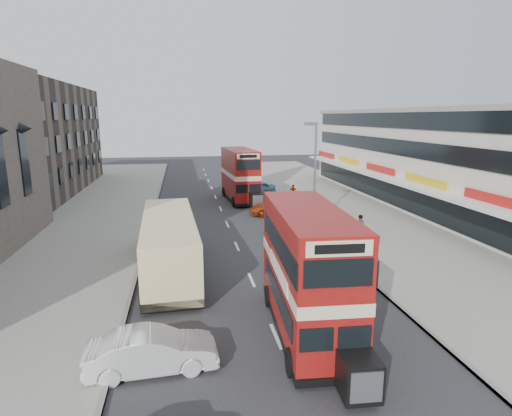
{
  "coord_description": "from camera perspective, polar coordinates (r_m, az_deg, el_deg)",
  "views": [
    {
      "loc": [
        -3.43,
        -12.91,
        8.56
      ],
      "look_at": [
        0.08,
        7.03,
        4.14
      ],
      "focal_mm": 29.6,
      "sensor_mm": 36.0,
      "label": 1
    }
  ],
  "objects": [
    {
      "name": "car_right_a",
      "position": [
        31.75,
        6.36,
        -2.06
      ],
      "size": [
        5.05,
        2.19,
        1.45
      ],
      "primitive_type": "imported",
      "rotation": [
        0.0,
        0.0,
        -1.6
      ],
      "color": "maroon",
      "rests_on": "ground"
    },
    {
      "name": "cyclist",
      "position": [
        32.52,
        5.26,
        -1.84
      ],
      "size": [
        0.9,
        1.93,
        1.95
      ],
      "rotation": [
        0.0,
        0.0,
        0.14
      ],
      "color": "gray",
      "rests_on": "ground"
    },
    {
      "name": "pedestrian_far",
      "position": [
        43.65,
        5.01,
        2.17
      ],
      "size": [
        0.9,
        0.39,
        1.52
      ],
      "primitive_type": "imported",
      "rotation": [
        0.0,
        0.0,
        0.02
      ],
      "color": "gray",
      "rests_on": "pavement_right"
    },
    {
      "name": "road_surface",
      "position": [
        34.17,
        -3.9,
        -2.22
      ],
      "size": [
        12.0,
        90.0,
        0.01
      ],
      "primitive_type": "cube",
      "color": "#28282B",
      "rests_on": "ground"
    },
    {
      "name": "bus_main",
      "position": [
        16.86,
        7.03,
        -8.5
      ],
      "size": [
        2.95,
        9.08,
        4.93
      ],
      "rotation": [
        0.0,
        0.0,
        3.08
      ],
      "color": "black",
      "rests_on": "ground"
    },
    {
      "name": "brick_terrace",
      "position": [
        54.25,
        -30.3,
        7.95
      ],
      "size": [
        14.0,
        28.0,
        12.0
      ],
      "primitive_type": "cube",
      "color": "#66594C",
      "rests_on": "ground"
    },
    {
      "name": "kerb_right",
      "position": [
        35.29,
        6.0,
        -1.67
      ],
      "size": [
        0.2,
        90.0,
        0.16
      ],
      "primitive_type": "cube",
      "color": "gray",
      "rests_on": "ground"
    },
    {
      "name": "pavement_left",
      "position": [
        35.05,
        -23.83,
        -2.78
      ],
      "size": [
        12.0,
        90.0,
        0.15
      ],
      "primitive_type": "cube",
      "color": "gray",
      "rests_on": "ground"
    },
    {
      "name": "ground",
      "position": [
        15.86,
        4.4,
        -20.39
      ],
      "size": [
        160.0,
        160.0,
        0.0
      ],
      "primitive_type": "plane",
      "color": "#28282B",
      "rests_on": "ground"
    },
    {
      "name": "street_lamp",
      "position": [
        32.69,
        7.86,
        5.56
      ],
      "size": [
        1.0,
        0.2,
        8.12
      ],
      "color": "slate",
      "rests_on": "ground"
    },
    {
      "name": "car_right_b",
      "position": [
        37.19,
        2.79,
        0.03
      ],
      "size": [
        4.96,
        2.72,
        1.32
      ],
      "primitive_type": "imported",
      "rotation": [
        0.0,
        0.0,
        -1.69
      ],
      "color": "#B83A12",
      "rests_on": "ground"
    },
    {
      "name": "kerb_left",
      "position": [
        34.09,
        -14.16,
        -2.49
      ],
      "size": [
        0.2,
        90.0,
        0.16
      ],
      "primitive_type": "cube",
      "color": "gray",
      "rests_on": "ground"
    },
    {
      "name": "car_right_c",
      "position": [
        47.28,
        0.15,
        2.74
      ],
      "size": [
        4.27,
        2.14,
        1.4
      ],
      "primitive_type": "imported",
      "rotation": [
        0.0,
        0.0,
        -1.45
      ],
      "color": "#5F9ABE",
      "rests_on": "ground"
    },
    {
      "name": "pedestrian_near",
      "position": [
        30.45,
        13.81,
        -2.42
      ],
      "size": [
        0.66,
        0.46,
        1.71
      ],
      "primitive_type": "imported",
      "rotation": [
        0.0,
        0.0,
        3.08
      ],
      "color": "gray",
      "rests_on": "pavement_right"
    },
    {
      "name": "commercial_row",
      "position": [
        42.19,
        23.87,
        6.01
      ],
      "size": [
        9.9,
        46.2,
        9.3
      ],
      "color": "beige",
      "rests_on": "ground"
    },
    {
      "name": "pavement_right",
      "position": [
        37.32,
        14.74,
        -1.25
      ],
      "size": [
        12.0,
        90.0,
        0.15
      ],
      "primitive_type": "cube",
      "color": "gray",
      "rests_on": "ground"
    },
    {
      "name": "car_left_front",
      "position": [
        15.58,
        -13.85,
        -18.26
      ],
      "size": [
        4.5,
        1.79,
        1.46
      ],
      "primitive_type": "imported",
      "rotation": [
        0.0,
        0.0,
        1.63
      ],
      "color": "white",
      "rests_on": "ground"
    },
    {
      "name": "bus_second",
      "position": [
        43.31,
        -2.18,
        4.52
      ],
      "size": [
        3.12,
        9.35,
        5.12
      ],
      "rotation": [
        0.0,
        0.0,
        3.21
      ],
      "color": "black",
      "rests_on": "ground"
    },
    {
      "name": "coach",
      "position": [
        23.91,
        -11.65,
        -4.58
      ],
      "size": [
        3.28,
        11.09,
        2.91
      ],
      "rotation": [
        0.0,
        0.0,
        0.04
      ],
      "color": "black",
      "rests_on": "ground"
    }
  ]
}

